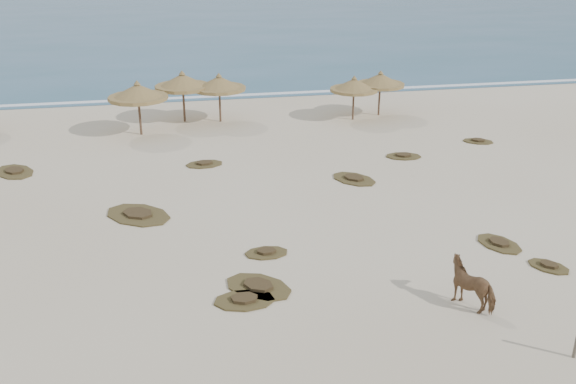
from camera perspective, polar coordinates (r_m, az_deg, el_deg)
name	(u,v)px	position (r m, az deg, el deg)	size (l,w,h in m)	color
ground	(346,288)	(20.43, 5.16, -8.49)	(160.00, 160.00, 0.00)	beige
ocean	(198,13)	(92.56, -8.05, 15.50)	(200.00, 100.00, 0.01)	#25566F
foam_line	(242,95)	(44.37, -4.11, 8.57)	(70.00, 0.60, 0.01)	white
palapa_1	(138,93)	(35.81, -13.21, 8.59)	(4.05, 4.05, 3.02)	brown
palapa_2	(219,84)	(37.67, -6.15, 9.53)	(3.69, 3.69, 2.88)	brown
palapa_3	(182,82)	(37.94, -9.36, 9.62)	(3.57, 3.57, 3.02)	brown
palapa_4	(354,86)	(38.09, 5.89, 9.39)	(3.55, 3.55, 2.64)	brown
palapa_5	(380,81)	(39.26, 8.21, 9.78)	(3.00, 3.00, 2.74)	brown
horse	(473,284)	(19.94, 16.16, -7.86)	(0.76, 1.67, 1.41)	#936A43
scrub_1	(138,214)	(25.92, -13.19, -1.96)	(3.44, 3.38, 0.16)	brown
scrub_2	(266,252)	(22.35, -1.93, -5.40)	(1.53, 1.00, 0.16)	brown
scrub_3	(354,179)	(29.03, 5.88, 1.18)	(2.44, 2.61, 0.16)	brown
scrub_4	(499,243)	(24.17, 18.25, -4.36)	(1.72, 2.10, 0.16)	brown
scrub_6	(14,172)	(32.35, -23.15, 1.68)	(2.56, 2.83, 0.16)	brown
scrub_7	(403,156)	(32.37, 10.22, 3.18)	(1.96, 1.47, 0.16)	brown
scrub_9	(258,286)	(20.35, -2.65, -8.38)	(2.70, 2.66, 0.16)	brown
scrub_10	(478,141)	(35.64, 16.54, 4.37)	(1.87, 1.62, 0.16)	brown
scrub_11	(244,300)	(19.69, -3.90, -9.55)	(1.94, 1.32, 0.16)	brown
scrub_12	(549,266)	(23.17, 22.17, -6.12)	(1.55, 1.65, 0.16)	brown
scrub_13	(204,164)	(31.01, -7.45, 2.50)	(1.91, 1.36, 0.16)	brown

